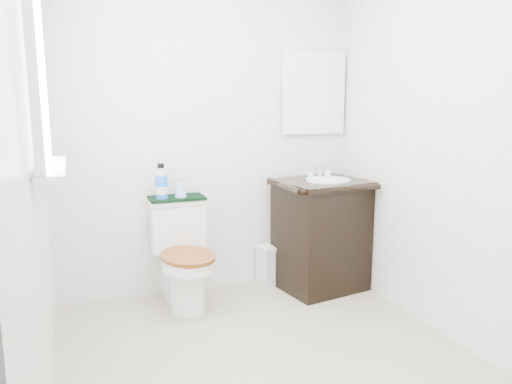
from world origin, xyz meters
TOP-DOWN VIEW (x-y plane):
  - floor at (0.00, 0.00)m, footprint 2.40×2.40m
  - wall_back at (0.00, 1.20)m, footprint 2.40×0.00m
  - wall_front at (0.00, -1.20)m, footprint 2.40×0.00m
  - wall_left at (-1.10, 0.00)m, footprint 0.00×2.40m
  - wall_right at (1.10, 0.00)m, footprint 0.00×2.40m
  - window at (-1.07, 0.25)m, footprint 0.02×0.70m
  - mirror at (0.82, 1.18)m, footprint 0.50×0.02m
  - toilet at (-0.27, 0.97)m, footprint 0.39×0.62m
  - vanity at (0.77, 0.90)m, footprint 0.70×0.63m
  - trash_bin at (0.45, 1.10)m, footprint 0.24×0.21m
  - towel at (-0.27, 1.09)m, footprint 0.38×0.22m
  - mouthwash_bottle at (-0.38, 1.07)m, footprint 0.08×0.08m
  - cup at (-0.25, 1.07)m, footprint 0.08×0.08m
  - soap_bar at (0.70, 1.01)m, footprint 0.06×0.04m

SIDE VIEW (x-z plane):
  - floor at x=0.00m, z-range 0.00..0.00m
  - trash_bin at x=0.45m, z-range 0.00..0.31m
  - toilet at x=-0.27m, z-range -0.04..0.68m
  - vanity at x=0.77m, z-range -0.03..0.89m
  - towel at x=-0.27m, z-range 0.72..0.74m
  - cup at x=-0.25m, z-range 0.74..0.84m
  - soap_bar at x=0.70m, z-range 0.82..0.84m
  - mouthwash_bottle at x=-0.38m, z-range 0.73..0.97m
  - wall_back at x=0.00m, z-range 0.00..2.40m
  - wall_front at x=0.00m, z-range 0.00..2.40m
  - wall_left at x=-1.10m, z-range 0.00..2.40m
  - wall_right at x=1.10m, z-range 0.00..2.40m
  - mirror at x=0.82m, z-range 1.15..1.75m
  - window at x=-1.07m, z-range 1.10..2.00m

